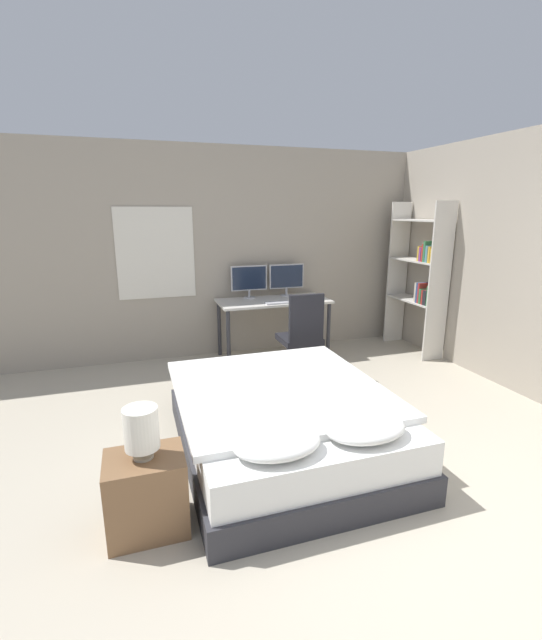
{
  "coord_description": "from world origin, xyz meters",
  "views": [
    {
      "loc": [
        -1.67,
        -1.63,
        1.9
      ],
      "look_at": [
        -0.28,
        2.63,
        0.75
      ],
      "focal_mm": 24.0,
      "sensor_mm": 36.0,
      "label": 1
    }
  ],
  "objects": [
    {
      "name": "monitor_right",
      "position": [
        0.32,
        3.76,
        1.02
      ],
      "size": [
        0.48,
        0.16,
        0.43
      ],
      "color": "#B7B7BC",
      "rests_on": "desk"
    },
    {
      "name": "office_chair",
      "position": [
        0.14,
        2.77,
        0.4
      ],
      "size": [
        0.52,
        0.52,
        1.0
      ],
      "color": "black",
      "rests_on": "ground_plane"
    },
    {
      "name": "bedside_lamp",
      "position": [
        -1.69,
        0.72,
        0.68
      ],
      "size": [
        0.2,
        0.2,
        0.32
      ],
      "color": "gray",
      "rests_on": "nightstand"
    },
    {
      "name": "desk",
      "position": [
        0.05,
        3.54,
        0.68
      ],
      "size": [
        1.44,
        0.66,
        0.77
      ],
      "color": "beige",
      "rests_on": "ground_plane"
    },
    {
      "name": "wall_back",
      "position": [
        -0.01,
        3.94,
        1.35
      ],
      "size": [
        12.0,
        0.08,
        2.7
      ],
      "color": "#9E9384",
      "rests_on": "ground_plane"
    },
    {
      "name": "bookshelf",
      "position": [
        1.99,
        3.1,
        1.1
      ],
      "size": [
        0.31,
        0.93,
        2.02
      ],
      "color": "beige",
      "rests_on": "ground_plane"
    },
    {
      "name": "keyboard",
      "position": [
        0.05,
        3.31,
        0.78
      ],
      "size": [
        0.35,
        0.13,
        0.02
      ],
      "color": "#B7B7BC",
      "rests_on": "desk"
    },
    {
      "name": "bed",
      "position": [
        -0.61,
        1.3,
        0.26
      ],
      "size": [
        1.61,
        2.0,
        0.6
      ],
      "color": "#2D2D33",
      "rests_on": "ground_plane"
    },
    {
      "name": "ground_plane",
      "position": [
        0.0,
        0.0,
        0.0
      ],
      "size": [
        20.0,
        20.0,
        0.0
      ],
      "primitive_type": "plane",
      "color": "#B2A893"
    },
    {
      "name": "computer_mouse",
      "position": [
        0.32,
        3.31,
        0.79
      ],
      "size": [
        0.07,
        0.05,
        0.04
      ],
      "color": "#B7B7BC",
      "rests_on": "desk"
    },
    {
      "name": "nightstand",
      "position": [
        -1.69,
        0.72,
        0.25
      ],
      "size": [
        0.47,
        0.36,
        0.49
      ],
      "color": "brown",
      "rests_on": "ground_plane"
    },
    {
      "name": "monitor_left",
      "position": [
        -0.21,
        3.76,
        1.02
      ],
      "size": [
        0.48,
        0.16,
        0.43
      ],
      "color": "#B7B7BC",
      "rests_on": "desk"
    }
  ]
}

